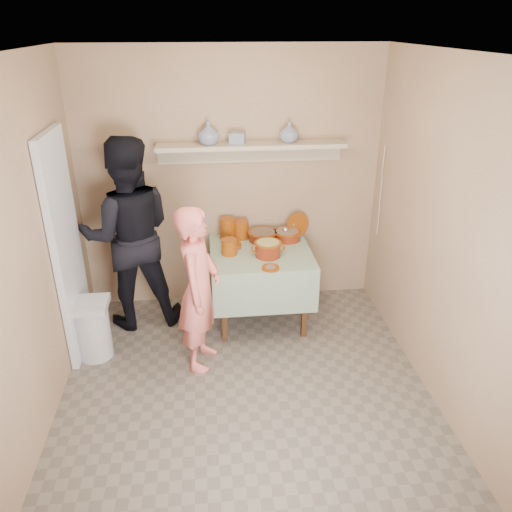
{
  "coord_description": "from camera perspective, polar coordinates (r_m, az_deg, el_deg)",
  "views": [
    {
      "loc": [
        -0.26,
        -3.08,
        2.77
      ],
      "look_at": [
        0.15,
        0.75,
        0.95
      ],
      "focal_mm": 35.0,
      "sensor_mm": 36.0,
      "label": 1
    }
  ],
  "objects": [
    {
      "name": "wall_shelf",
      "position": [
        4.88,
        -0.57,
        12.29
      ],
      "size": [
        1.8,
        0.25,
        0.21
      ],
      "color": "#BFAA8E",
      "rests_on": "room_shell"
    },
    {
      "name": "empty_bowl",
      "position": [
        4.88,
        -2.6,
        1.19
      ],
      "size": [
        0.16,
        0.16,
        0.05
      ],
      "primitive_type": "cylinder",
      "color": "#78320B",
      "rests_on": "serving_table"
    },
    {
      "name": "cazuela_rice",
      "position": [
        4.67,
        1.37,
        0.94
      ],
      "size": [
        0.33,
        0.25,
        0.14
      ],
      "color": "#621B0D",
      "rests_on": "serving_table"
    },
    {
      "name": "plate_stack_a",
      "position": [
        5.06,
        -3.26,
        3.15
      ],
      "size": [
        0.16,
        0.16,
        0.22
      ],
      "primitive_type": "cylinder",
      "color": "#78320B",
      "rests_on": "serving_table"
    },
    {
      "name": "cazuela_meat_b",
      "position": [
        5.05,
        3.57,
        2.47
      ],
      "size": [
        0.28,
        0.28,
        0.1
      ],
      "color": "#621B0D",
      "rests_on": "serving_table"
    },
    {
      "name": "vase_left",
      "position": [
        4.8,
        -5.46,
        13.81
      ],
      "size": [
        0.24,
        0.24,
        0.21
      ],
      "primitive_type": "imported",
      "rotation": [
        0.0,
        0.0,
        0.22
      ],
      "color": "navy",
      "rests_on": "wall_shelf"
    },
    {
      "name": "ceramic_box",
      "position": [
        4.82,
        -2.13,
        13.29
      ],
      "size": [
        0.17,
        0.14,
        0.1
      ],
      "primitive_type": "cube",
      "rotation": [
        0.0,
        0.0,
        -0.28
      ],
      "color": "navy",
      "rests_on": "wall_shelf"
    },
    {
      "name": "room_shell",
      "position": [
        3.31,
        -1.19,
        4.7
      ],
      "size": [
        3.04,
        3.54,
        2.62
      ],
      "color": "tan",
      "rests_on": "ground"
    },
    {
      "name": "person_helper",
      "position": [
        4.87,
        -14.33,
        2.34
      ],
      "size": [
        1.0,
        0.83,
        1.88
      ],
      "primitive_type": "imported",
      "rotation": [
        0.0,
        0.0,
        -3.01
      ],
      "color": "black",
      "rests_on": "ground"
    },
    {
      "name": "front_plate",
      "position": [
        4.46,
        1.68,
        -1.35
      ],
      "size": [
        0.16,
        0.16,
        0.03
      ],
      "color": "#78320B",
      "rests_on": "serving_table"
    },
    {
      "name": "plate_stack_b",
      "position": [
        5.07,
        -1.74,
        3.06
      ],
      "size": [
        0.16,
        0.16,
        0.19
      ],
      "primitive_type": "cylinder",
      "color": "#78320B",
      "rests_on": "serving_table"
    },
    {
      "name": "ground",
      "position": [
        4.16,
        -0.99,
        -16.56
      ],
      "size": [
        3.5,
        3.5,
        0.0
      ],
      "primitive_type": "plane",
      "color": "#6D6255",
      "rests_on": "ground"
    },
    {
      "name": "tile_panel",
      "position": [
        4.57,
        -20.81,
        0.71
      ],
      "size": [
        0.06,
        0.7,
        2.0
      ],
      "primitive_type": "cube",
      "color": "silver",
      "rests_on": "ground"
    },
    {
      "name": "cazuela_meat_a",
      "position": [
        5.02,
        0.78,
        2.41
      ],
      "size": [
        0.3,
        0.3,
        0.1
      ],
      "color": "#621B0D",
      "rests_on": "serving_table"
    },
    {
      "name": "serving_table",
      "position": [
        4.88,
        0.5,
        -0.57
      ],
      "size": [
        0.97,
        0.97,
        0.76
      ],
      "color": "#4C2D16",
      "rests_on": "ground"
    },
    {
      "name": "trash_bin",
      "position": [
        4.72,
        -18.13,
        -7.93
      ],
      "size": [
        0.32,
        0.32,
        0.56
      ],
      "color": "silver",
      "rests_on": "ground"
    },
    {
      "name": "electrical_cord",
      "position": [
        5.11,
        14.07,
        7.21
      ],
      "size": [
        0.01,
        0.05,
        0.9
      ],
      "color": "silver",
      "rests_on": "wall_shelf"
    },
    {
      "name": "propped_lid",
      "position": [
        5.13,
        4.8,
        3.58
      ],
      "size": [
        0.25,
        0.15,
        0.25
      ],
      "primitive_type": "cylinder",
      "rotation": [
        1.42,
        0.0,
        0.38
      ],
      "color": "#78320B",
      "rests_on": "serving_table"
    },
    {
      "name": "bowl_stack",
      "position": [
        4.72,
        -3.07,
        1.05
      ],
      "size": [
        0.15,
        0.15,
        0.15
      ],
      "primitive_type": "cylinder",
      "color": "#78320B",
      "rests_on": "serving_table"
    },
    {
      "name": "person_cook",
      "position": [
        4.22,
        -6.53,
        -3.79
      ],
      "size": [
        0.47,
        0.6,
        1.47
      ],
      "primitive_type": "imported",
      "rotation": [
        0.0,
        0.0,
        1.33
      ],
      "color": "#F27068",
      "rests_on": "ground"
    },
    {
      "name": "vase_right",
      "position": [
        4.89,
        3.79,
        13.96
      ],
      "size": [
        0.24,
        0.24,
        0.19
      ],
      "primitive_type": "imported",
      "rotation": [
        0.0,
        0.0,
        -0.34
      ],
      "color": "navy",
      "rests_on": "wall_shelf"
    },
    {
      "name": "ladle",
      "position": [
        5.02,
        3.43,
        3.0
      ],
      "size": [
        0.08,
        0.26,
        0.19
      ],
      "color": "silver",
      "rests_on": "cazuela_meat_b"
    }
  ]
}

